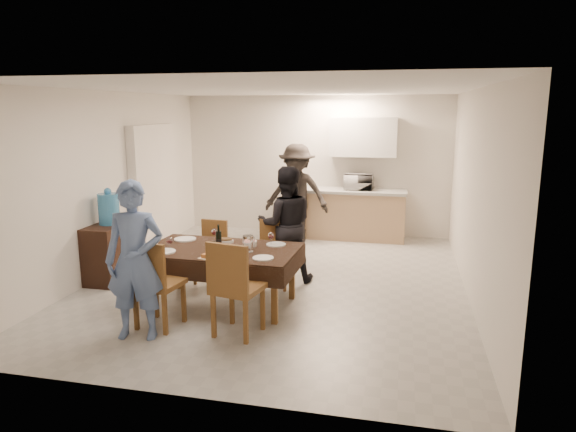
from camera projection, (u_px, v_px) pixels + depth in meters
The scene contains 33 objects.
floor at pixel (278, 281), 7.12m from camera, with size 5.00×6.00×0.02m, color #9C9D98.
ceiling at pixel (277, 89), 6.59m from camera, with size 5.00×6.00×0.02m, color white.
wall_back at pixel (315, 165), 9.72m from camera, with size 5.00×0.02×2.60m, color silver.
wall_front at pixel (186, 246), 3.99m from camera, with size 5.00×0.02×2.60m, color silver.
wall_left at pixel (109, 183), 7.39m from camera, with size 0.02×6.00×2.60m, color silver.
wall_right at pixel (474, 196), 6.32m from camera, with size 0.02×6.00×2.60m, color silver.
stub_partition at pixel (154, 188), 8.57m from camera, with size 0.15×1.40×2.10m, color silver.
kitchen_base_cabinet at pixel (344, 215), 9.46m from camera, with size 2.20×0.60×0.86m, color #A07E60.
kitchen_worktop at pixel (345, 191), 9.37m from camera, with size 2.24×0.64×0.05m, color #A0A19D.
upper_cabinet at pixel (363, 137), 9.24m from camera, with size 1.20×0.34×0.70m, color silver.
dining_table at pixel (222, 251), 6.15m from camera, with size 1.84×1.11×0.71m.
chair_near_left at pixel (154, 276), 5.45m from camera, with size 0.51×0.51×0.54m.
chair_near_right at pixel (235, 280), 5.25m from camera, with size 0.55×0.56×0.56m.
chair_far_left at pixel (207, 247), 6.92m from camera, with size 0.41×0.41×0.46m.
chair_far_right at pixel (272, 249), 6.72m from camera, with size 0.46×0.47×0.48m.
console at pixel (112, 252), 7.14m from camera, with size 0.43×0.86×0.79m, color black.
water_jug at pixel (109, 209), 7.01m from camera, with size 0.28×0.28×0.42m, color #3C90CE.
wine_bottle at pixel (219, 236), 6.17m from camera, with size 0.07×0.07×0.28m, color black, non-canonical shape.
water_pitcher at pixel (248, 243), 6.00m from camera, with size 0.12×0.12×0.19m, color white.
savoury_tart at pixel (218, 256), 5.75m from camera, with size 0.37×0.28×0.05m, color #BE7637.
salad_bowl at pixel (250, 243), 6.24m from camera, with size 0.17×0.17×0.07m, color white.
mushroom_dish at pixel (225, 241), 6.42m from camera, with size 0.20×0.20×0.03m, color white.
wine_glass_a at pixel (170, 244), 6.01m from camera, with size 0.08×0.08×0.18m, color white, non-canonical shape.
wine_glass_b at pixel (271, 239), 6.25m from camera, with size 0.08×0.08×0.17m, color white, non-canonical shape.
wine_glass_c at pixel (214, 235), 6.46m from camera, with size 0.08×0.08×0.17m, color white, non-canonical shape.
plate_near_left at pixel (164, 252), 5.98m from camera, with size 0.27×0.27×0.02m, color white.
plate_near_right at pixel (263, 258), 5.73m from camera, with size 0.24×0.24×0.01m, color white.
plate_far_left at pixel (185, 239), 6.56m from camera, with size 0.28×0.28×0.02m, color white.
plate_far_right at pixel (276, 244), 6.30m from camera, with size 0.24×0.24×0.01m, color white.
microwave at pixel (359, 182), 9.28m from camera, with size 0.51×0.35×0.28m, color silver.
person_near at pixel (135, 261), 5.23m from camera, with size 0.60×0.40×1.66m, color #5672A7.
person_far at pixel (286, 224), 7.01m from camera, with size 0.78×0.61×1.60m, color black.
person_kitchen at pixel (297, 193), 9.11m from camera, with size 1.13×0.65×1.75m, color black.
Camera 1 is at (1.62, -6.59, 2.35)m, focal length 32.00 mm.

